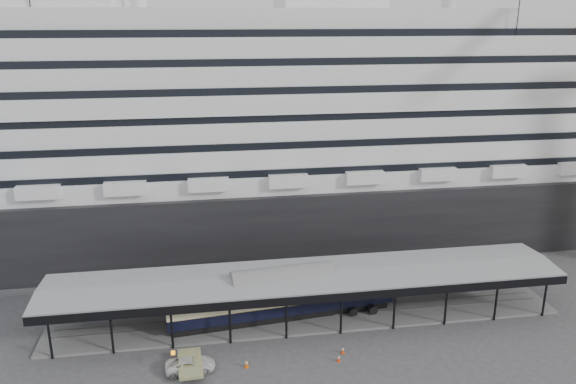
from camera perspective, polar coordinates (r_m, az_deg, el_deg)
name	(u,v)px	position (r m, az deg, el deg)	size (l,w,h in m)	color
ground	(315,340)	(59.81, 2.81, -14.82)	(200.00, 200.00, 0.00)	#3C3C3E
cruise_ship	(273,113)	(83.27, -1.52, 8.05)	(130.00, 30.00, 43.90)	black
platform_canopy	(306,297)	(62.86, 1.89, -10.60)	(56.00, 9.18, 5.30)	slate
port_truck	(190,365)	(55.81, -9.89, -16.91)	(2.14, 4.64, 1.29)	silver
pullman_carriage	(282,294)	(62.18, -0.58, -10.31)	(25.28, 5.89, 24.62)	black
traffic_cone_left	(246,363)	(55.80, -4.24, -16.97)	(0.45, 0.45, 0.82)	#D2550B
traffic_cone_mid	(339,358)	(56.72, 5.17, -16.46)	(0.41, 0.41, 0.67)	#F6370D
traffic_cone_right	(343,350)	(57.89, 5.60, -15.68)	(0.44, 0.44, 0.71)	red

